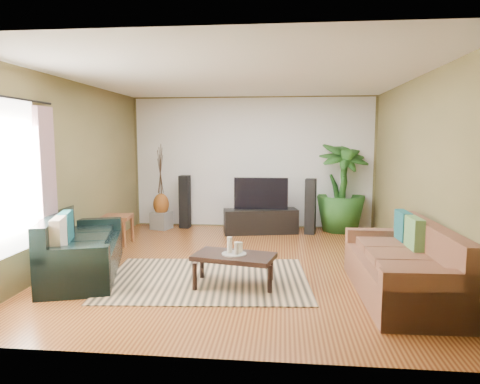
# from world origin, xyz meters

# --- Properties ---
(floor) EXTENTS (5.50, 5.50, 0.00)m
(floor) POSITION_xyz_m (0.00, 0.00, 0.00)
(floor) COLOR #9B5A28
(floor) RESTS_ON ground
(ceiling) EXTENTS (5.50, 5.50, 0.00)m
(ceiling) POSITION_xyz_m (0.00, 0.00, 2.70)
(ceiling) COLOR white
(ceiling) RESTS_ON ground
(wall_back) EXTENTS (5.00, 0.00, 5.00)m
(wall_back) POSITION_xyz_m (0.00, 2.75, 1.35)
(wall_back) COLOR brown
(wall_back) RESTS_ON ground
(wall_front) EXTENTS (5.00, 0.00, 5.00)m
(wall_front) POSITION_xyz_m (0.00, -2.75, 1.35)
(wall_front) COLOR brown
(wall_front) RESTS_ON ground
(wall_left) EXTENTS (0.00, 5.50, 5.50)m
(wall_left) POSITION_xyz_m (-2.50, 0.00, 1.35)
(wall_left) COLOR brown
(wall_left) RESTS_ON ground
(wall_right) EXTENTS (0.00, 5.50, 5.50)m
(wall_right) POSITION_xyz_m (2.50, 0.00, 1.35)
(wall_right) COLOR brown
(wall_right) RESTS_ON ground
(backwall_panel) EXTENTS (4.90, 0.00, 4.90)m
(backwall_panel) POSITION_xyz_m (0.00, 2.74, 1.35)
(backwall_panel) COLOR white
(backwall_panel) RESTS_ON ground
(window_pane) EXTENTS (0.00, 1.80, 1.80)m
(window_pane) POSITION_xyz_m (-2.48, -1.60, 1.40)
(window_pane) COLOR white
(window_pane) RESTS_ON ground
(curtain_far) EXTENTS (0.08, 0.35, 2.20)m
(curtain_far) POSITION_xyz_m (-2.43, -0.85, 1.15)
(curtain_far) COLOR gray
(curtain_far) RESTS_ON ground
(curtain_rod) EXTENTS (0.03, 1.90, 0.03)m
(curtain_rod) POSITION_xyz_m (-2.43, -1.60, 2.30)
(curtain_rod) COLOR black
(curtain_rod) RESTS_ON ground
(sofa_left) EXTENTS (1.39, 2.14, 0.85)m
(sofa_left) POSITION_xyz_m (-2.05, -0.67, 0.42)
(sofa_left) COLOR black
(sofa_left) RESTS_ON floor
(sofa_right) EXTENTS (0.98, 2.07, 0.85)m
(sofa_right) POSITION_xyz_m (2.01, -1.09, 0.42)
(sofa_right) COLOR brown
(sofa_right) RESTS_ON floor
(area_rug) EXTENTS (2.77, 2.07, 0.01)m
(area_rug) POSITION_xyz_m (-0.34, -0.74, 0.01)
(area_rug) COLOR tan
(area_rug) RESTS_ON floor
(coffee_table) EXTENTS (1.09, 0.74, 0.41)m
(coffee_table) POSITION_xyz_m (0.04, -0.94, 0.20)
(coffee_table) COLOR black
(coffee_table) RESTS_ON floor
(candle_tray) EXTENTS (0.31, 0.31, 0.01)m
(candle_tray) POSITION_xyz_m (0.04, -0.94, 0.41)
(candle_tray) COLOR gray
(candle_tray) RESTS_ON coffee_table
(candle_tall) EXTENTS (0.06, 0.06, 0.20)m
(candle_tall) POSITION_xyz_m (-0.02, -0.91, 0.52)
(candle_tall) COLOR beige
(candle_tall) RESTS_ON candle_tray
(candle_mid) EXTENTS (0.06, 0.06, 0.15)m
(candle_mid) POSITION_xyz_m (0.08, -0.98, 0.50)
(candle_mid) COLOR beige
(candle_mid) RESTS_ON candle_tray
(candle_short) EXTENTS (0.06, 0.06, 0.13)m
(candle_short) POSITION_xyz_m (0.11, -0.88, 0.48)
(candle_short) COLOR beige
(candle_short) RESTS_ON candle_tray
(tv_stand) EXTENTS (1.49, 0.72, 0.48)m
(tv_stand) POSITION_xyz_m (0.21, 2.12, 0.24)
(tv_stand) COLOR black
(tv_stand) RESTS_ON floor
(television) EXTENTS (1.05, 0.06, 0.62)m
(television) POSITION_xyz_m (0.21, 2.14, 0.78)
(television) COLOR black
(television) RESTS_ON tv_stand
(speaker_left) EXTENTS (0.22, 0.24, 1.09)m
(speaker_left) POSITION_xyz_m (-1.38, 2.50, 0.55)
(speaker_left) COLOR black
(speaker_left) RESTS_ON floor
(speaker_right) EXTENTS (0.24, 0.25, 1.08)m
(speaker_right) POSITION_xyz_m (1.17, 2.16, 0.54)
(speaker_right) COLOR black
(speaker_right) RESTS_ON floor
(potted_plant) EXTENTS (1.25, 1.25, 1.77)m
(potted_plant) POSITION_xyz_m (1.80, 2.50, 0.89)
(potted_plant) COLOR #1E4D19
(potted_plant) RESTS_ON floor
(plant_pot) EXTENTS (0.33, 0.33, 0.25)m
(plant_pot) POSITION_xyz_m (1.80, 2.50, 0.13)
(plant_pot) COLOR black
(plant_pot) RESTS_ON floor
(pedestal) EXTENTS (0.44, 0.44, 0.35)m
(pedestal) POSITION_xyz_m (-1.84, 2.33, 0.17)
(pedestal) COLOR gray
(pedestal) RESTS_ON floor
(vase) EXTENTS (0.32, 0.32, 0.45)m
(vase) POSITION_xyz_m (-1.84, 2.33, 0.51)
(vase) COLOR brown
(vase) RESTS_ON pedestal
(side_table) EXTENTS (0.53, 0.53, 0.51)m
(side_table) POSITION_xyz_m (-2.25, 0.99, 0.26)
(side_table) COLOR brown
(side_table) RESTS_ON floor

